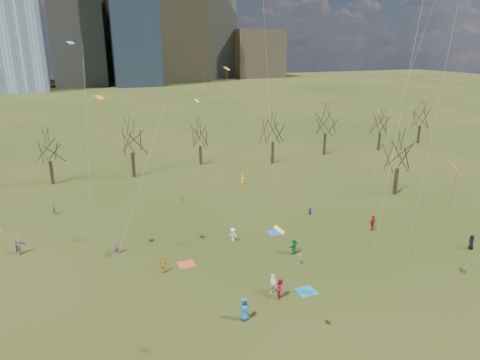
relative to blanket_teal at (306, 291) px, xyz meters
name	(u,v)px	position (x,y,z in m)	size (l,w,h in m)	color
ground	(294,301)	(-1.69, -0.88, -0.01)	(500.00, 500.00, 0.00)	black
downtown_skyline	(84,3)	(-4.13, 209.77, 38.99)	(212.50, 78.00, 118.00)	slate
bare_tree_row	(179,139)	(-1.78, 36.35, 6.10)	(113.04, 29.80, 9.50)	black
blanket_teal	(306,291)	(0.00, 0.00, 0.00)	(1.60, 1.50, 0.03)	teal
blanket_navy	(275,232)	(2.84, 11.83, 0.00)	(1.60, 1.50, 0.03)	#2446A8
blanket_crimson	(186,264)	(-8.35, 8.46, 0.00)	(1.60, 1.50, 0.03)	#B34223
person_0	(244,309)	(-6.45, -1.66, 0.94)	(0.93, 0.61, 1.91)	#245F9E
person_1	(273,284)	(-2.75, 0.91, 0.86)	(0.64, 0.42, 1.75)	silver
person_2	(281,288)	(-2.46, 0.00, 0.90)	(0.89, 0.70, 1.84)	#AA1833
person_3	(299,259)	(1.80, 4.45, 0.54)	(0.71, 0.41, 1.10)	#5D5C61
person_4	(163,266)	(-10.76, 7.74, 0.73)	(0.88, 0.36, 1.49)	orange
person_5	(294,246)	(2.33, 6.54, 0.85)	(1.61, 0.51, 1.73)	#1B7D3D
person_6	(471,242)	(19.95, 0.63, 0.79)	(0.78, 0.51, 1.60)	black
person_7	(116,246)	(-14.35, 13.29, 0.84)	(0.62, 0.41, 1.70)	#6F478E
person_8	(310,212)	(9.05, 14.66, 0.51)	(0.51, 0.40, 1.06)	#252BA3
person_9	(233,235)	(-2.36, 11.57, 0.74)	(0.98, 0.56, 1.52)	white
person_10	(373,223)	(13.45, 8.26, 0.89)	(1.07, 0.44, 1.82)	#A92418
person_11	(18,246)	(-23.54, 16.82, 0.87)	(1.65, 0.52, 1.77)	slate
person_12	(242,179)	(5.98, 29.25, 0.77)	(0.77, 0.50, 1.57)	orange
person_13	(54,207)	(-20.33, 26.99, 0.89)	(0.66, 0.43, 1.80)	#1A775B
kites_airborne	(273,111)	(1.27, 9.95, 14.07)	(59.65, 47.34, 33.29)	orange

